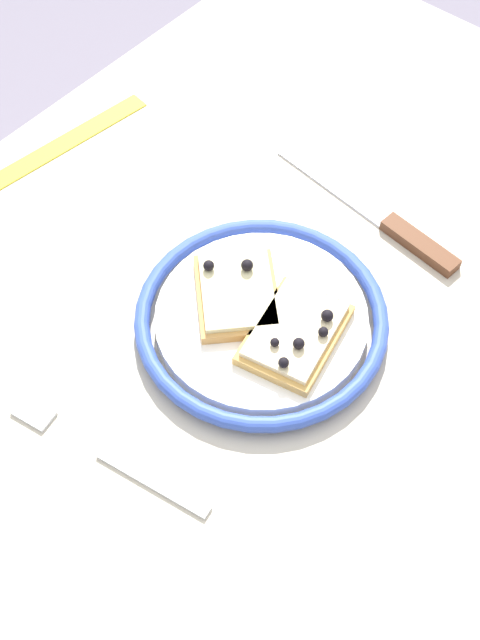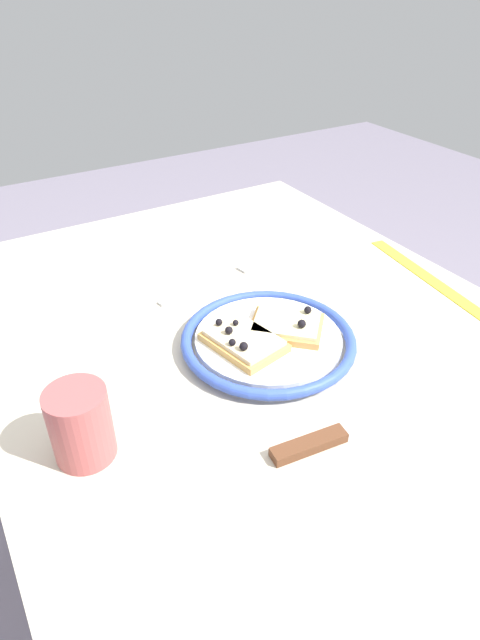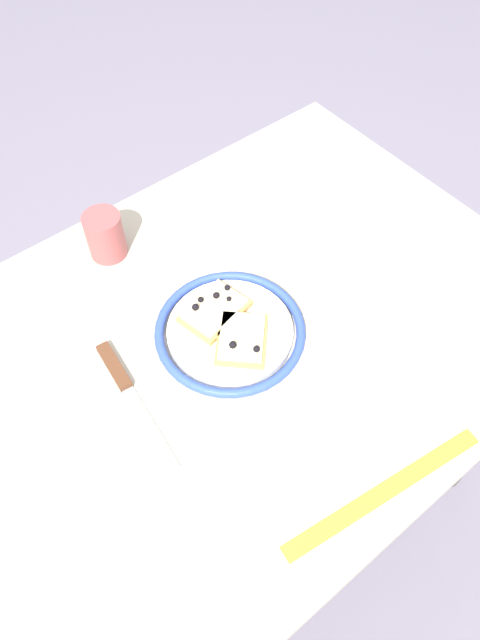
% 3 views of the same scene
% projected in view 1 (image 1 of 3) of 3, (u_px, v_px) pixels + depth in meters
% --- Properties ---
extents(ground_plane, '(6.00, 6.00, 0.00)m').
position_uv_depth(ground_plane, '(249.00, 566.00, 1.40)').
color(ground_plane, slate).
extents(dining_table, '(1.06, 0.76, 0.74)m').
position_uv_depth(dining_table, '(255.00, 375.00, 0.87)').
color(dining_table, '#BCB29E').
rests_on(dining_table, ground_plane).
extents(plate, '(0.24, 0.24, 0.02)m').
position_uv_depth(plate, '(258.00, 322.00, 0.78)').
color(plate, white).
rests_on(plate, dining_table).
extents(pizza_slice_near, '(0.12, 0.12, 0.03)m').
position_uv_depth(pizza_slice_near, '(237.00, 293.00, 0.78)').
color(pizza_slice_near, tan).
rests_on(pizza_slice_near, plate).
extents(pizza_slice_far, '(0.12, 0.09, 0.03)m').
position_uv_depth(pizza_slice_far, '(292.00, 336.00, 0.75)').
color(pizza_slice_far, tan).
rests_on(pizza_slice_far, plate).
extents(knife, '(0.05, 0.24, 0.01)m').
position_uv_depth(knife, '(395.00, 228.00, 0.85)').
color(knife, silver).
rests_on(knife, dining_table).
extents(fork, '(0.05, 0.20, 0.00)m').
position_uv_depth(fork, '(107.00, 455.00, 0.71)').
color(fork, '#BBBBBB').
rests_on(fork, dining_table).
extents(measuring_tape, '(0.32, 0.07, 0.00)m').
position_uv_depth(measuring_tape, '(24.00, 166.00, 0.90)').
color(measuring_tape, yellow).
rests_on(measuring_tape, dining_table).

